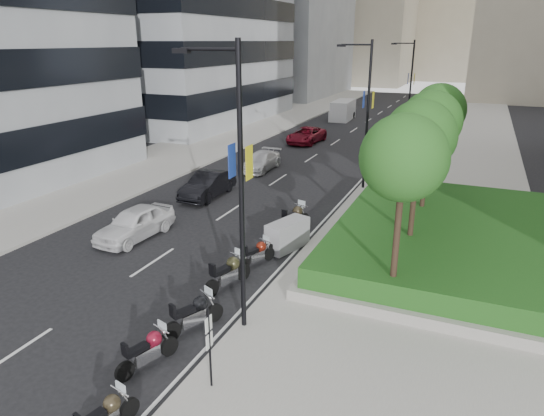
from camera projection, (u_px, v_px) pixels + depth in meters
The scene contains 29 objects.
ground at pixel (119, 316), 16.59m from camera, with size 160.00×160.00×0.00m, color black.
sidewalk_right at pixel (454, 156), 39.32m from camera, with size 10.00×100.00×0.15m, color #9E9B93.
sidewalk_left at pixel (225, 137), 47.09m from camera, with size 8.00×100.00×0.15m, color #9E9B93.
lane_edge at pixel (388, 151), 41.30m from camera, with size 0.12×100.00×0.01m, color silver.
lane_centre at pixel (329, 146), 43.23m from camera, with size 0.12×100.00×0.01m, color silver.
building_grey_far at pixel (272, 2), 81.43m from camera, with size 22.00×26.00×30.00m, color gray.
building_cream_left at pixel (352, 1), 104.64m from camera, with size 26.00×24.00×34.00m, color #B7AD93.
planter at pixel (449, 245), 21.47m from camera, with size 10.00×14.00×0.40m, color #99958E.
hedge at pixel (451, 232), 21.27m from camera, with size 9.40×13.40×0.80m, color #164F18.
tree_0 at pixel (404, 159), 15.14m from camera, with size 2.80×2.80×6.30m.
tree_1 at pixel (420, 137), 18.62m from camera, with size 2.80×2.80×6.30m.
tree_2 at pixel (431, 122), 22.10m from camera, with size 2.80×2.80×6.30m.
tree_3 at pixel (439, 111), 25.58m from camera, with size 2.80×2.80×6.30m.
lamp_post_0 at pixel (236, 179), 14.27m from camera, with size 2.34×0.45×9.00m.
lamp_post_1 at pixel (365, 109), 29.05m from camera, with size 2.34×0.45×9.00m.
lamp_post_2 at pixel (409, 85), 44.70m from camera, with size 2.34×0.45×9.00m.
parking_sign at pixel (210, 344), 12.60m from camera, with size 0.06×0.32×2.50m.
motorcycle_0 at pixel (106, 416), 11.44m from camera, with size 0.71×1.94×0.98m.
motorcycle_1 at pixel (148, 350), 13.83m from camera, with size 0.88×2.05×1.05m.
motorcycle_2 at pixel (195, 313), 15.59m from camera, with size 1.12×2.13×1.14m.
motorcycle_3 at pixel (229, 272), 18.28m from camera, with size 0.96×2.33×1.19m.
motorcycle_4 at pixel (257, 253), 20.19m from camera, with size 0.93×1.89×0.99m.
motorcycle_5 at pixel (287, 235), 21.74m from camera, with size 1.51×2.35×1.33m.
motorcycle_6 at pixel (294, 218), 23.94m from camera, with size 0.93×2.31×1.18m.
car_a at pixel (135, 223), 22.94m from camera, with size 1.77×4.40×1.50m, color white.
car_b at pixel (208, 185), 28.99m from camera, with size 1.58×4.54×1.50m, color black.
car_c at pixel (261, 161), 35.13m from camera, with size 1.80×4.44×1.29m, color silver.
car_d at pixel (306, 135), 44.42m from camera, with size 2.36×5.12×1.42m, color maroon.
delivery_van at pixel (342, 111), 57.28m from camera, with size 2.26×5.40×2.23m.
Camera 1 is at (10.51, -11.25, 8.92)m, focal length 32.00 mm.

